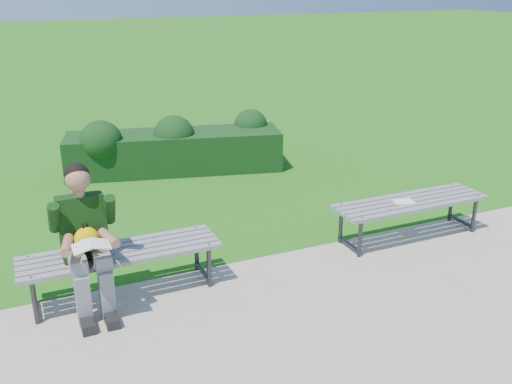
{
  "coord_description": "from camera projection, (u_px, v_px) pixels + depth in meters",
  "views": [
    {
      "loc": [
        -2.27,
        -4.93,
        2.79
      ],
      "look_at": [
        -0.14,
        -0.11,
        0.81
      ],
      "focal_mm": 40.0,
      "sensor_mm": 36.0,
      "label": 1
    }
  ],
  "objects": [
    {
      "name": "ground",
      "position": [
        264.0,
        258.0,
        6.06
      ],
      "size": [
        80.0,
        80.0,
        0.0
      ],
      "color": "#327018",
      "rests_on": "ground"
    },
    {
      "name": "walkway",
      "position": [
        355.0,
        349.0,
        4.55
      ],
      "size": [
        30.0,
        3.5,
        0.02
      ],
      "color": "#AA9C8E",
      "rests_on": "ground"
    },
    {
      "name": "hedge",
      "position": [
        173.0,
        147.0,
        8.72
      ],
      "size": [
        3.33,
        1.53,
        0.88
      ],
      "color": "#153813",
      "rests_on": "ground"
    },
    {
      "name": "paper_sheet",
      "position": [
        404.0,
        201.0,
        6.32
      ],
      "size": [
        0.25,
        0.21,
        0.01
      ],
      "color": "white",
      "rests_on": "bench_right"
    },
    {
      "name": "bench_left",
      "position": [
        121.0,
        256.0,
        5.2
      ],
      "size": [
        1.8,
        0.5,
        0.46
      ],
      "color": "gray",
      "rests_on": "walkway"
    },
    {
      "name": "bench_right",
      "position": [
        410.0,
        205.0,
        6.38
      ],
      "size": [
        1.8,
        0.5,
        0.46
      ],
      "color": "gray",
      "rests_on": "walkway"
    },
    {
      "name": "seated_boy",
      "position": [
        85.0,
        236.0,
        4.91
      ],
      "size": [
        0.56,
        0.76,
        1.31
      ],
      "color": "slate",
      "rests_on": "walkway"
    }
  ]
}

